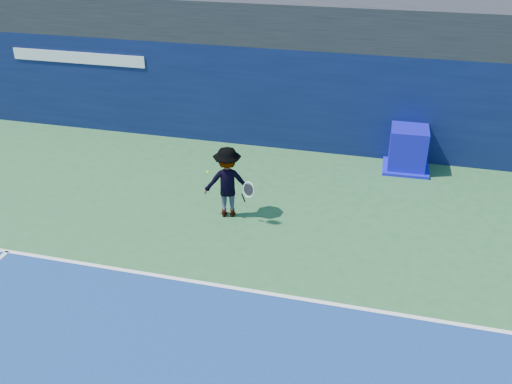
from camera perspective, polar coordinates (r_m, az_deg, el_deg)
baseline at (r=11.35m, az=-2.74°, el=-9.48°), size 24.00×0.10×0.01m
stadium_band at (r=17.64m, az=5.50°, el=16.91°), size 36.00×3.00×1.20m
back_wall_assembly at (r=17.20m, az=4.59°, el=9.44°), size 36.00×1.03×3.00m
equipment_cart at (r=16.38m, az=14.92°, el=4.05°), size 1.29×1.29×1.20m
tennis_player at (r=13.34m, az=-2.85°, el=0.99°), size 1.38×0.93×1.74m
tennis_ball at (r=13.00m, az=-4.85°, el=1.99°), size 0.07×0.07×0.07m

